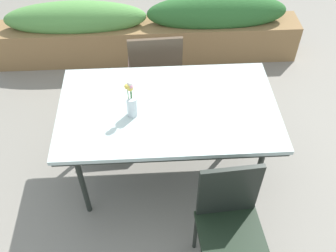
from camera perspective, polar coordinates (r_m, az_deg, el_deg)
name	(u,v)px	position (r m, az deg, el deg)	size (l,w,h in m)	color
ground_plane	(162,171)	(3.32, -0.92, -6.61)	(12.00, 12.00, 0.00)	gray
dining_table	(168,112)	(2.75, 0.00, 2.13)	(1.54, 0.91, 0.78)	#B2C6C1
chair_near_right	(230,221)	(2.50, 9.13, -13.71)	(0.43, 0.43, 0.90)	black
chair_far_side	(155,68)	(3.45, -1.96, 8.52)	(0.49, 0.49, 0.93)	#4D373B
flower_vase	(132,102)	(2.58, -5.41, 3.59)	(0.07, 0.07, 0.30)	silver
planter_box	(149,30)	(4.28, -2.86, 13.94)	(3.28, 0.37, 0.74)	olive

